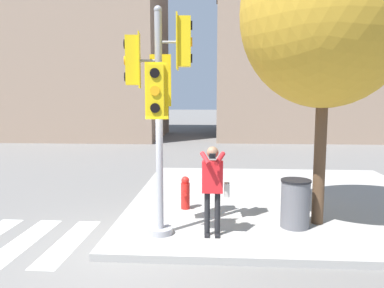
{
  "coord_description": "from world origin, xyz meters",
  "views": [
    {
      "loc": [
        1.69,
        -6.55,
        2.84
      ],
      "look_at": [
        1.2,
        0.81,
        1.91
      ],
      "focal_mm": 35.0,
      "sensor_mm": 36.0,
      "label": 1
    }
  ],
  "objects_px": {
    "street_tree": "(326,14)",
    "fire_hydrant": "(185,193)",
    "person_photographer": "(213,182)",
    "traffic_signal_pole": "(159,90)",
    "trash_bin": "(295,203)"
  },
  "relations": [
    {
      "from": "person_photographer",
      "to": "fire_hydrant",
      "type": "relative_size",
      "value": 2.2
    },
    {
      "from": "person_photographer",
      "to": "street_tree",
      "type": "height_order",
      "value": "street_tree"
    },
    {
      "from": "trash_bin",
      "to": "traffic_signal_pole",
      "type": "bearing_deg",
      "value": -168.09
    },
    {
      "from": "street_tree",
      "to": "fire_hydrant",
      "type": "height_order",
      "value": "street_tree"
    },
    {
      "from": "fire_hydrant",
      "to": "trash_bin",
      "type": "xyz_separation_m",
      "value": [
        2.39,
        -1.13,
        0.11
      ]
    },
    {
      "from": "street_tree",
      "to": "person_photographer",
      "type": "bearing_deg",
      "value": -158.65
    },
    {
      "from": "street_tree",
      "to": "trash_bin",
      "type": "bearing_deg",
      "value": -152.18
    },
    {
      "from": "traffic_signal_pole",
      "to": "fire_hydrant",
      "type": "xyz_separation_m",
      "value": [
        0.36,
        1.71,
        -2.43
      ]
    },
    {
      "from": "traffic_signal_pole",
      "to": "trash_bin",
      "type": "height_order",
      "value": "traffic_signal_pole"
    },
    {
      "from": "traffic_signal_pole",
      "to": "fire_hydrant",
      "type": "height_order",
      "value": "traffic_signal_pole"
    },
    {
      "from": "traffic_signal_pole",
      "to": "trash_bin",
      "type": "relative_size",
      "value": 4.35
    },
    {
      "from": "street_tree",
      "to": "fire_hydrant",
      "type": "distance_m",
      "value": 5.0
    },
    {
      "from": "traffic_signal_pole",
      "to": "person_photographer",
      "type": "bearing_deg",
      "value": -0.68
    },
    {
      "from": "traffic_signal_pole",
      "to": "person_photographer",
      "type": "height_order",
      "value": "traffic_signal_pole"
    },
    {
      "from": "traffic_signal_pole",
      "to": "street_tree",
      "type": "bearing_deg",
      "value": 14.72
    }
  ]
}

